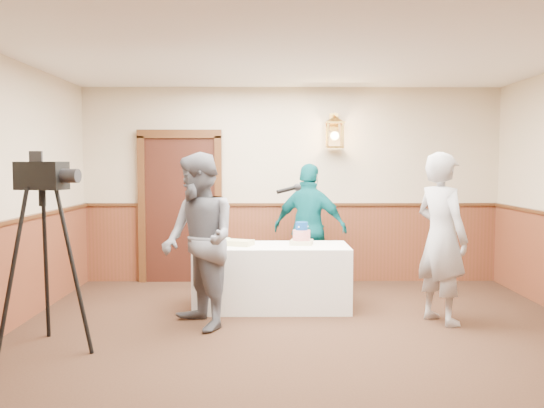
# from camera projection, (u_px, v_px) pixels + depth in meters

# --- Properties ---
(ground) EXTENTS (7.00, 7.00, 0.00)m
(ground) POSITION_uv_depth(u_px,v_px,m) (308.00, 363.00, 4.92)
(ground) COLOR #321D13
(ground) RESTS_ON ground
(room_shell) EXTENTS (6.02, 7.02, 2.81)m
(room_shell) POSITION_uv_depth(u_px,v_px,m) (299.00, 184.00, 5.27)
(room_shell) COLOR #C0B490
(room_shell) RESTS_ON ground
(display_table) EXTENTS (1.80, 0.80, 0.75)m
(display_table) POSITION_uv_depth(u_px,v_px,m) (272.00, 277.00, 6.79)
(display_table) COLOR white
(display_table) RESTS_ON ground
(tiered_cake) EXTENTS (0.30, 0.30, 0.27)m
(tiered_cake) POSITION_uv_depth(u_px,v_px,m) (302.00, 236.00, 6.82)
(tiered_cake) COLOR beige
(tiered_cake) RESTS_ON display_table
(sheet_cake_yellow) EXTENTS (0.36, 0.32, 0.06)m
(sheet_cake_yellow) POSITION_uv_depth(u_px,v_px,m) (239.00, 243.00, 6.74)
(sheet_cake_yellow) COLOR #E1E387
(sheet_cake_yellow) RESTS_ON display_table
(sheet_cake_green) EXTENTS (0.31, 0.27, 0.06)m
(sheet_cake_green) POSITION_uv_depth(u_px,v_px,m) (220.00, 241.00, 6.87)
(sheet_cake_green) COLOR #9ED395
(sheet_cake_green) RESTS_ON display_table
(interviewer) EXTENTS (1.61, 1.12, 1.83)m
(interviewer) POSITION_uv_depth(u_px,v_px,m) (199.00, 241.00, 5.92)
(interviewer) COLOR #5B5D66
(interviewer) RESTS_ON ground
(baker) EXTENTS (0.70, 0.80, 1.83)m
(baker) POSITION_uv_depth(u_px,v_px,m) (441.00, 238.00, 6.14)
(baker) COLOR #9D9EA3
(baker) RESTS_ON ground
(assistant_p) EXTENTS (1.09, 0.79, 1.71)m
(assistant_p) POSITION_uv_depth(u_px,v_px,m) (310.00, 229.00, 7.57)
(assistant_p) COLOR #08585E
(assistant_p) RESTS_ON ground
(tv_camera_rig) EXTENTS (0.68, 0.63, 1.73)m
(tv_camera_rig) POSITION_uv_depth(u_px,v_px,m) (44.00, 267.00, 5.21)
(tv_camera_rig) COLOR black
(tv_camera_rig) RESTS_ON ground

